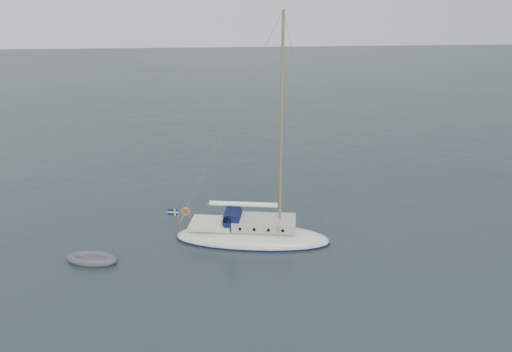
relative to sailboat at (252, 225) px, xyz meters
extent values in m
plane|color=black|center=(1.26, -1.66, -1.09)|extent=(300.00, 300.00, 0.00)
ellipsoid|color=white|center=(0.00, 0.00, -0.93)|extent=(9.63, 2.99, 1.60)
cube|color=#BFB5A4|center=(0.75, 0.00, 0.17)|extent=(3.85, 2.03, 0.59)
cube|color=white|center=(-2.57, 0.00, 0.00)|extent=(2.57, 2.03, 0.27)
cylinder|color=#0E143C|center=(-1.23, 0.00, 0.46)|extent=(1.03, 1.76, 1.03)
cube|color=#0E143C|center=(-1.45, 0.00, 0.68)|extent=(0.48, 1.76, 0.43)
cylinder|color=olive|center=(1.71, 0.00, 6.29)|extent=(0.16, 0.16, 12.83)
cylinder|color=olive|center=(1.71, 0.00, 6.93)|extent=(0.05, 2.35, 0.05)
cylinder|color=olive|center=(-0.54, 0.00, 1.31)|extent=(4.49, 0.11, 0.11)
cylinder|color=white|center=(-0.54, 0.00, 1.37)|extent=(4.18, 0.30, 0.30)
cylinder|color=#95969D|center=(-4.28, 0.00, 0.46)|extent=(0.04, 2.35, 0.04)
torus|color=orange|center=(-4.33, 0.64, 0.46)|extent=(0.58, 0.11, 0.58)
cylinder|color=olive|center=(-4.66, 0.00, 0.35)|extent=(0.03, 0.03, 0.96)
cube|color=navy|center=(-4.98, 0.00, 0.67)|extent=(0.64, 0.02, 0.41)
cube|color=yellow|center=(-4.98, 0.00, 0.67)|extent=(0.66, 0.03, 0.10)
cube|color=yellow|center=(-4.86, 0.00, 0.67)|extent=(0.10, 0.03, 0.43)
cylinder|color=black|center=(-0.65, 1.03, 0.17)|extent=(0.19, 0.06, 0.19)
cylinder|color=black|center=(-0.65, -1.03, 0.17)|extent=(0.19, 0.06, 0.19)
cylinder|color=black|center=(0.21, 1.03, 0.17)|extent=(0.19, 0.06, 0.19)
cylinder|color=black|center=(0.21, -1.03, 0.17)|extent=(0.19, 0.06, 0.19)
cylinder|color=black|center=(1.07, 1.03, 0.17)|extent=(0.19, 0.06, 0.19)
cylinder|color=black|center=(1.07, -1.03, 0.17)|extent=(0.19, 0.06, 0.19)
cylinder|color=black|center=(1.92, 1.03, 0.17)|extent=(0.19, 0.06, 0.19)
cylinder|color=black|center=(1.92, -1.03, 0.17)|extent=(0.19, 0.06, 0.19)
cube|color=#4C4C51|center=(-9.47, -1.60, -0.96)|extent=(1.87, 0.77, 0.11)
camera|label=1|loc=(-3.10, -28.06, 12.97)|focal=35.00mm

